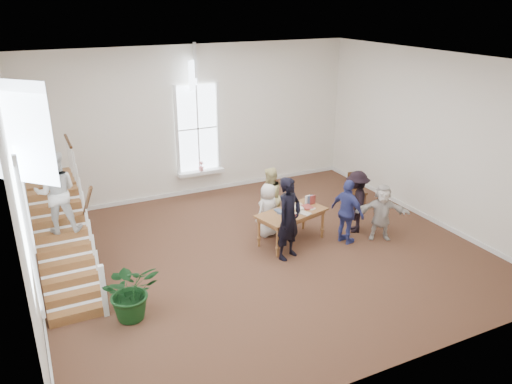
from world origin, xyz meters
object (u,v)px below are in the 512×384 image
woman_cluster_a (347,212)px  woman_cluster_b (356,202)px  person_yellow (270,197)px  floor_plant (131,290)px  woman_cluster_c (382,212)px  side_chair (356,188)px  elderly_woman (268,210)px  library_table (292,215)px  police_officer (289,219)px

woman_cluster_a → woman_cluster_b: 0.75m
person_yellow → floor_plant: bearing=-3.4°
woman_cluster_a → woman_cluster_b: (0.60, 0.45, -0.00)m
person_yellow → woman_cluster_c: person_yellow is taller
person_yellow → side_chair: bearing=147.0°
person_yellow → side_chair: person_yellow is taller
person_yellow → woman_cluster_c: size_ratio=1.11×
elderly_woman → floor_plant: bearing=10.5°
person_yellow → woman_cluster_a: (1.27, -1.71, 0.01)m
person_yellow → library_table: bearing=58.5°
woman_cluster_a → woman_cluster_b: size_ratio=1.00×
police_officer → woman_cluster_a: (1.67, 0.04, -0.17)m
elderly_woman → woman_cluster_b: size_ratio=0.85×
person_yellow → side_chair: 2.86m
police_officer → side_chair: size_ratio=1.91×
library_table → woman_cluster_a: woman_cluster_a is taller
library_table → woman_cluster_b: size_ratio=1.16×
side_chair → elderly_woman: bearing=-160.7°
floor_plant → woman_cluster_c: bearing=5.7°
library_table → woman_cluster_b: woman_cluster_b is taller
person_yellow → woman_cluster_c: 2.89m
elderly_woman → side_chair: (3.15, 0.57, -0.11)m
police_officer → elderly_woman: police_officer is taller
person_yellow → elderly_woman: bearing=24.6°
library_table → elderly_woman: (-0.36, 0.60, -0.04)m
police_officer → woman_cluster_b: bearing=-11.8°
elderly_woman → woman_cluster_b: (2.17, -0.76, 0.12)m
person_yellow → woman_cluster_b: bearing=111.6°
person_yellow → woman_cluster_b: woman_cluster_b is taller
elderly_woman → woman_cluster_c: woman_cluster_c is taller
police_officer → elderly_woman: 1.29m
woman_cluster_b → woman_cluster_c: (0.30, -0.65, -0.09)m
floor_plant → side_chair: size_ratio=1.14×
floor_plant → library_table: bearing=18.7°
person_yellow → woman_cluster_c: bearing=104.2°
woman_cluster_a → floor_plant: bearing=82.5°
library_table → side_chair: 3.03m
library_table → woman_cluster_c: 2.27m
library_table → woman_cluster_a: size_ratio=1.16×
woman_cluster_c → library_table: bearing=-172.0°
library_table → floor_plant: (-4.30, -1.45, -0.14)m
police_officer → person_yellow: bearing=53.2°
person_yellow → woman_cluster_a: woman_cluster_a is taller
library_table → elderly_woman: elderly_woman is taller
person_yellow → floor_plant: person_yellow is taller
woman_cluster_b → floor_plant: (-6.11, -1.29, -0.23)m
woman_cluster_a → floor_plant: 5.58m
woman_cluster_a → woman_cluster_c: (0.90, -0.20, -0.10)m
police_officer → woman_cluster_a: 1.68m
elderly_woman → person_yellow: 0.59m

